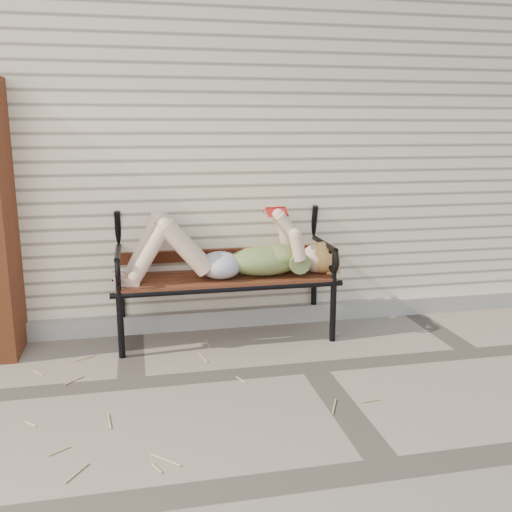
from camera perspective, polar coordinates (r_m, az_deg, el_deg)
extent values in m
plane|color=#7B6C5E|center=(4.10, 5.70, -11.02)|extent=(80.00, 80.00, 0.00)
cube|color=beige|center=(6.68, -1.92, 11.42)|extent=(8.00, 4.00, 3.00)
cube|color=#A6A096|center=(4.95, 2.32, -5.84)|extent=(8.00, 0.10, 0.15)
cylinder|color=black|center=(4.28, -13.39, -6.77)|extent=(0.05, 0.05, 0.49)
cylinder|color=black|center=(4.74, -13.27, -4.82)|extent=(0.05, 0.05, 0.49)
cylinder|color=black|center=(4.52, 7.71, -5.47)|extent=(0.05, 0.05, 0.49)
cylinder|color=black|center=(4.96, 5.81, -3.75)|extent=(0.05, 0.05, 0.49)
cube|color=brown|center=(4.49, -3.08, -2.22)|extent=(1.67, 0.54, 0.03)
cylinder|color=black|center=(4.26, -2.56, -3.34)|extent=(1.75, 0.04, 0.04)
cylinder|color=black|center=(4.73, -3.54, -1.73)|extent=(1.75, 0.04, 0.04)
torus|color=black|center=(4.74, -3.85, 5.31)|extent=(0.30, 0.04, 0.30)
ellipsoid|color=#093345|center=(4.48, 0.85, -0.50)|extent=(0.59, 0.34, 0.23)
ellipsoid|color=#093345|center=(4.50, 2.48, 0.06)|extent=(0.28, 0.33, 0.18)
ellipsoid|color=#BCBDC2|center=(4.42, -3.59, -0.92)|extent=(0.33, 0.37, 0.21)
sphere|color=beige|center=(4.59, 6.06, -0.24)|extent=(0.24, 0.24, 0.24)
ellipsoid|color=gold|center=(4.60, 6.71, -0.15)|extent=(0.27, 0.28, 0.25)
cube|color=#9F1512|center=(4.42, 1.98, 4.82)|extent=(0.15, 0.02, 0.02)
cube|color=white|center=(4.38, 2.12, 4.35)|extent=(0.15, 0.10, 0.06)
cube|color=white|center=(4.47, 1.83, 4.52)|extent=(0.15, 0.10, 0.06)
cube|color=#9F1512|center=(4.38, 2.13, 4.40)|extent=(0.16, 0.10, 0.06)
cube|color=#9F1512|center=(4.47, 1.82, 4.58)|extent=(0.16, 0.10, 0.06)
cylinder|color=tan|center=(4.46, -8.57, -9.03)|extent=(0.17, 0.08, 0.01)
cylinder|color=tan|center=(3.15, -7.67, -18.79)|extent=(0.06, 0.15, 0.01)
cylinder|color=tan|center=(3.29, -8.25, -17.34)|extent=(0.15, 0.04, 0.01)
cylinder|color=tan|center=(3.23, 6.92, -17.94)|extent=(0.14, 0.04, 0.01)
cylinder|color=tan|center=(3.64, -15.38, -14.60)|extent=(0.10, 0.17, 0.01)
cylinder|color=tan|center=(4.05, 6.63, -11.27)|extent=(0.10, 0.06, 0.01)
cylinder|color=tan|center=(3.28, -20.99, -18.25)|extent=(0.13, 0.08, 0.01)
cylinder|color=tan|center=(3.24, 12.76, -18.06)|extent=(0.05, 0.10, 0.01)
cylinder|color=tan|center=(3.67, 4.47, -13.91)|extent=(0.03, 0.14, 0.01)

